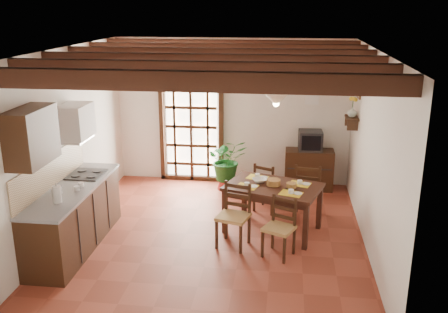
% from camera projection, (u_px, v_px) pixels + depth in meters
% --- Properties ---
extents(ground_plane, '(5.00, 5.00, 0.00)m').
position_uv_depth(ground_plane, '(214.00, 235.00, 7.66)').
color(ground_plane, brown).
extents(room_shell, '(4.52, 5.02, 2.81)m').
position_uv_depth(room_shell, '(214.00, 120.00, 7.12)').
color(room_shell, silver).
rests_on(room_shell, ground_plane).
extents(ceiling_beams, '(4.50, 4.34, 0.20)m').
position_uv_depth(ceiling_beams, '(213.00, 58.00, 6.86)').
color(ceiling_beams, black).
rests_on(ceiling_beams, room_shell).
extents(french_door, '(1.26, 0.11, 2.32)m').
position_uv_depth(french_door, '(191.00, 123.00, 9.73)').
color(french_door, white).
rests_on(french_door, ground_plane).
extents(kitchen_counter, '(0.64, 2.25, 1.38)m').
position_uv_depth(kitchen_counter, '(74.00, 216.00, 7.19)').
color(kitchen_counter, black).
rests_on(kitchen_counter, ground_plane).
extents(upper_cabinet, '(0.35, 0.80, 0.70)m').
position_uv_depth(upper_cabinet, '(32.00, 136.00, 6.13)').
color(upper_cabinet, black).
rests_on(upper_cabinet, room_shell).
extents(range_hood, '(0.38, 0.60, 0.54)m').
position_uv_depth(range_hood, '(76.00, 122.00, 7.34)').
color(range_hood, white).
rests_on(range_hood, room_shell).
extents(counter_items, '(0.50, 1.43, 0.25)m').
position_uv_depth(counter_items, '(74.00, 183.00, 7.13)').
color(counter_items, black).
rests_on(counter_items, kitchen_counter).
extents(dining_table, '(1.60, 1.28, 0.76)m').
position_uv_depth(dining_table, '(273.00, 191.00, 7.63)').
color(dining_table, '#341A11').
rests_on(dining_table, ground_plane).
extents(chair_near_left, '(0.53, 0.51, 0.94)m').
position_uv_depth(chair_near_left, '(233.00, 227.00, 7.26)').
color(chair_near_left, '#B3894C').
rests_on(chair_near_left, ground_plane).
extents(chair_near_right, '(0.51, 0.50, 0.85)m').
position_uv_depth(chair_near_right, '(279.00, 238.00, 6.99)').
color(chair_near_right, '#B3894C').
rests_on(chair_near_right, ground_plane).
extents(chair_far_left, '(0.52, 0.51, 0.86)m').
position_uv_depth(chair_far_left, '(267.00, 196.00, 8.50)').
color(chair_far_left, '#B3894C').
rests_on(chair_far_left, ground_plane).
extents(chair_far_right, '(0.50, 0.49, 0.96)m').
position_uv_depth(chair_far_right, '(307.00, 201.00, 8.21)').
color(chair_far_right, '#B3894C').
rests_on(chair_far_right, ground_plane).
extents(table_setting, '(1.01, 0.68, 0.09)m').
position_uv_depth(table_setting, '(273.00, 183.00, 7.59)').
color(table_setting, gold).
rests_on(table_setting, dining_table).
extents(table_bowl, '(0.28, 0.28, 0.05)m').
position_uv_depth(table_bowl, '(259.00, 180.00, 7.73)').
color(table_bowl, white).
rests_on(table_bowl, dining_table).
extents(sideboard, '(0.91, 0.42, 0.77)m').
position_uv_depth(sideboard, '(309.00, 169.00, 9.48)').
color(sideboard, black).
rests_on(sideboard, ground_plane).
extents(crt_tv, '(0.45, 0.42, 0.37)m').
position_uv_depth(crt_tv, '(310.00, 141.00, 9.30)').
color(crt_tv, black).
rests_on(crt_tv, sideboard).
extents(fuse_box, '(0.25, 0.03, 0.32)m').
position_uv_depth(fuse_box, '(312.00, 96.00, 9.32)').
color(fuse_box, white).
rests_on(fuse_box, room_shell).
extents(plant_pot, '(0.38, 0.38, 0.23)m').
position_uv_depth(plant_pot, '(227.00, 183.00, 9.54)').
color(plant_pot, maroon).
rests_on(plant_pot, ground_plane).
extents(potted_plant, '(2.30, 2.12, 2.12)m').
position_uv_depth(potted_plant, '(227.00, 160.00, 9.41)').
color(potted_plant, '#144C19').
rests_on(potted_plant, ground_plane).
extents(wall_shelf, '(0.20, 0.42, 0.20)m').
position_uv_depth(wall_shelf, '(352.00, 120.00, 8.48)').
color(wall_shelf, black).
rests_on(wall_shelf, room_shell).
extents(shelf_vase, '(0.15, 0.15, 0.15)m').
position_uv_depth(shelf_vase, '(352.00, 112.00, 8.43)').
color(shelf_vase, '#B2BFB2').
rests_on(shelf_vase, wall_shelf).
extents(shelf_flowers, '(0.14, 0.14, 0.36)m').
position_uv_depth(shelf_flowers, '(353.00, 100.00, 8.37)').
color(shelf_flowers, gold).
rests_on(shelf_flowers, shelf_vase).
extents(framed_picture, '(0.03, 0.32, 0.32)m').
position_uv_depth(framed_picture, '(359.00, 89.00, 8.31)').
color(framed_picture, brown).
rests_on(framed_picture, room_shell).
extents(pendant_lamp, '(0.36, 0.36, 0.84)m').
position_uv_depth(pendant_lamp, '(276.00, 98.00, 7.30)').
color(pendant_lamp, black).
rests_on(pendant_lamp, room_shell).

